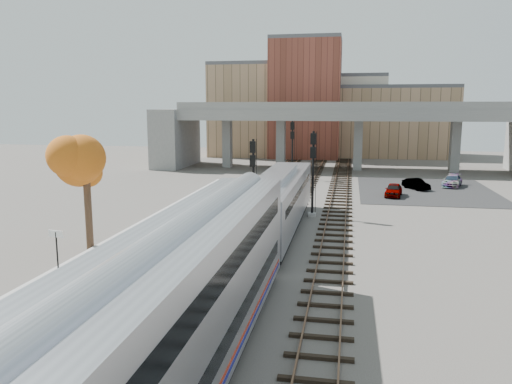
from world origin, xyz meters
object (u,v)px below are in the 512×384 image
(signal_mast_mid, at_px, (313,175))
(car_a, at_px, (394,190))
(signal_mast_far, at_px, (292,150))
(signal_mast_near, at_px, (253,185))
(car_c, at_px, (452,181))
(tree, at_px, (86,168))
(locomotive, at_px, (279,200))
(car_b, at_px, (416,184))
(coach, at_px, (163,331))

(signal_mast_mid, bearing_deg, car_a, 55.66)
(car_a, bearing_deg, signal_mast_far, 146.23)
(signal_mast_near, xyz_separation_m, car_c, (18.37, 22.42, -2.45))
(tree, bearing_deg, car_a, 49.10)
(signal_mast_mid, xyz_separation_m, signal_mast_far, (-4.10, 21.33, 0.15))
(locomotive, height_order, car_b, locomotive)
(coach, distance_m, signal_mast_mid, 27.99)
(signal_mast_far, bearing_deg, car_b, -22.37)
(locomotive, bearing_deg, signal_mast_mid, 69.35)
(locomotive, relative_size, car_a, 5.01)
(locomotive, bearing_deg, tree, -146.31)
(signal_mast_mid, xyz_separation_m, car_c, (14.27, 18.32, -2.74))
(signal_mast_far, bearing_deg, tree, -104.37)
(signal_mast_far, bearing_deg, car_a, -43.09)
(car_a, xyz_separation_m, car_c, (6.97, 7.64, -0.01))
(coach, distance_m, car_c, 49.05)
(signal_mast_far, xyz_separation_m, car_a, (11.39, -10.66, -2.88))
(coach, distance_m, tree, 18.96)
(coach, relative_size, car_c, 5.69)
(car_b, bearing_deg, signal_mast_mid, -152.56)
(locomotive, height_order, signal_mast_far, signal_mast_far)
(tree, bearing_deg, signal_mast_far, 75.63)
(locomotive, relative_size, signal_mast_near, 2.93)
(tree, distance_m, car_a, 30.96)
(signal_mast_far, bearing_deg, signal_mast_near, -90.00)
(locomotive, relative_size, signal_mast_mid, 2.75)
(signal_mast_mid, distance_m, signal_mast_far, 21.72)
(coach, height_order, tree, tree)
(locomotive, xyz_separation_m, coach, (-0.00, -22.61, 0.52))
(tree, bearing_deg, locomotive, 33.69)
(car_b, bearing_deg, signal_mast_near, -155.43)
(locomotive, height_order, coach, coach)
(signal_mast_mid, xyz_separation_m, car_a, (7.29, 10.67, -2.73))
(signal_mast_far, height_order, car_b, signal_mast_far)
(signal_mast_far, xyz_separation_m, car_c, (18.37, -3.01, -2.89))
(signal_mast_far, distance_m, car_b, 15.57)
(coach, height_order, car_b, coach)
(signal_mast_mid, bearing_deg, signal_mast_far, 100.88)
(signal_mast_mid, bearing_deg, coach, -94.10)
(signal_mast_near, distance_m, signal_mast_mid, 5.81)
(tree, bearing_deg, car_b, 50.83)
(car_a, height_order, car_c, car_a)
(coach, bearing_deg, signal_mast_far, 92.44)
(tree, bearing_deg, signal_mast_mid, 44.36)
(coach, xyz_separation_m, signal_mast_far, (-2.10, 49.24, 0.77))
(car_b, distance_m, car_c, 5.07)
(coach, distance_m, car_a, 39.74)
(tree, xyz_separation_m, car_b, (22.80, 27.99, -4.55))
(locomotive, height_order, signal_mast_mid, signal_mast_mid)
(car_a, bearing_deg, tree, -121.58)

